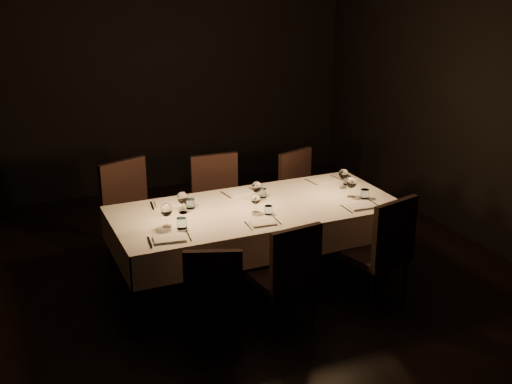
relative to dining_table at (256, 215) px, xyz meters
name	(u,v)px	position (x,y,z in m)	size (l,w,h in m)	color
room	(256,125)	(0.00, 0.00, 0.81)	(5.01, 6.01, 3.01)	black
dining_table	(256,215)	(0.00, 0.00, 0.00)	(2.52, 1.12, 0.76)	black
chair_near_left	(214,293)	(-0.72, -0.85, -0.20)	(0.55, 0.55, 0.88)	black
place_setting_near_left	(171,222)	(-0.84, -0.22, 0.15)	(0.38, 0.42, 0.20)	silver
chair_near_center	(288,272)	(-0.08, -0.80, -0.18)	(0.49, 0.49, 0.92)	black
place_setting_near_center	(261,209)	(-0.05, -0.22, 0.14)	(0.31, 0.40, 0.17)	silver
chair_near_right	(382,247)	(0.81, -0.77, -0.14)	(0.58, 0.58, 1.00)	black
place_setting_near_right	(357,192)	(0.90, -0.22, 0.15)	(0.35, 0.41, 0.19)	silver
chair_far_left	(132,211)	(-0.91, 0.85, -0.12)	(0.63, 0.63, 1.03)	black
place_setting_far_left	(180,201)	(-0.63, 0.22, 0.15)	(0.36, 0.41, 0.19)	silver
chair_far_center	(218,201)	(-0.06, 0.80, -0.14)	(0.51, 0.51, 1.00)	black
place_setting_far_center	(253,190)	(0.07, 0.22, 0.15)	(0.35, 0.41, 0.19)	silver
chair_far_right	(302,191)	(0.89, 0.80, -0.17)	(0.57, 0.57, 0.94)	black
place_setting_far_right	(338,178)	(0.96, 0.22, 0.15)	(0.35, 0.41, 0.19)	silver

